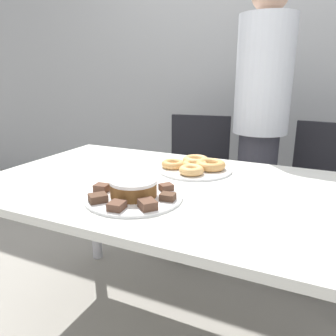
# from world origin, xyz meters

# --- Properties ---
(ground_plane) EXTENTS (12.00, 12.00, 0.00)m
(ground_plane) POSITION_xyz_m (0.00, 0.00, 0.00)
(ground_plane) COLOR gray
(wall_back) EXTENTS (8.00, 0.05, 2.60)m
(wall_back) POSITION_xyz_m (0.00, 1.56, 1.30)
(wall_back) COLOR #A8AAAD
(wall_back) RESTS_ON ground_plane
(table) EXTENTS (1.54, 0.91, 0.73)m
(table) POSITION_xyz_m (0.00, 0.00, 0.64)
(table) COLOR silver
(table) RESTS_ON ground_plane
(person_standing) EXTENTS (0.31, 0.31, 1.65)m
(person_standing) POSITION_xyz_m (0.18, 0.84, 0.88)
(person_standing) COLOR #383842
(person_standing) RESTS_ON ground_plane
(office_chair_left) EXTENTS (0.51, 0.51, 0.87)m
(office_chair_left) POSITION_xyz_m (-0.21, 0.83, 0.41)
(office_chair_left) COLOR black
(office_chair_left) RESTS_ON ground_plane
(office_chair_right) EXTENTS (0.47, 0.47, 0.87)m
(office_chair_right) POSITION_xyz_m (0.56, 0.83, 0.41)
(office_chair_right) COLOR black
(office_chair_right) RESTS_ON ground_plane
(plate_cake) EXTENTS (0.34, 0.34, 0.01)m
(plate_cake) POSITION_xyz_m (-0.07, -0.19, 0.73)
(plate_cake) COLOR white
(plate_cake) RESTS_ON table
(plate_donuts) EXTENTS (0.33, 0.33, 0.01)m
(plate_donuts) POSITION_xyz_m (0.01, 0.21, 0.73)
(plate_donuts) COLOR white
(plate_donuts) RESTS_ON table
(frosted_cake) EXTENTS (0.16, 0.16, 0.06)m
(frosted_cake) POSITION_xyz_m (-0.07, -0.19, 0.77)
(frosted_cake) COLOR brown
(frosted_cake) RESTS_ON plate_cake
(lamington_0) EXTENTS (0.07, 0.08, 0.03)m
(lamington_0) POSITION_xyz_m (-0.15, -0.29, 0.75)
(lamington_0) COLOR #513828
(lamington_0) RESTS_ON plate_cake
(lamington_1) EXTENTS (0.05, 0.06, 0.02)m
(lamington_1) POSITION_xyz_m (-0.05, -0.32, 0.75)
(lamington_1) COLOR brown
(lamington_1) RESTS_ON plate_cake
(lamington_2) EXTENTS (0.07, 0.07, 0.03)m
(lamington_2) POSITION_xyz_m (0.03, -0.27, 0.75)
(lamington_2) COLOR brown
(lamington_2) RESTS_ON plate_cake
(lamington_3) EXTENTS (0.05, 0.05, 0.02)m
(lamington_3) POSITION_xyz_m (0.06, -0.18, 0.75)
(lamington_3) COLOR #513828
(lamington_3) RESTS_ON plate_cake
(lamington_4) EXTENTS (0.06, 0.06, 0.02)m
(lamington_4) POSITION_xyz_m (0.01, -0.10, 0.75)
(lamington_4) COLOR brown
(lamington_4) RESTS_ON plate_cake
(lamington_5) EXTENTS (0.04, 0.05, 0.02)m
(lamington_5) POSITION_xyz_m (-0.08, -0.07, 0.75)
(lamington_5) COLOR brown
(lamington_5) RESTS_ON plate_cake
(lamington_6) EXTENTS (0.08, 0.08, 0.02)m
(lamington_6) POSITION_xyz_m (-0.16, -0.12, 0.75)
(lamington_6) COLOR #513828
(lamington_6) RESTS_ON plate_cake
(lamington_7) EXTENTS (0.05, 0.05, 0.03)m
(lamington_7) POSITION_xyz_m (-0.19, -0.21, 0.75)
(lamington_7) COLOR brown
(lamington_7) RESTS_ON plate_cake
(donut_0) EXTENTS (0.11, 0.11, 0.03)m
(donut_0) POSITION_xyz_m (0.01, 0.21, 0.75)
(donut_0) COLOR tan
(donut_0) RESTS_ON plate_donuts
(donut_1) EXTENTS (0.13, 0.13, 0.04)m
(donut_1) POSITION_xyz_m (0.07, 0.23, 0.76)
(donut_1) COLOR tan
(donut_1) RESTS_ON plate_donuts
(donut_2) EXTENTS (0.12, 0.12, 0.04)m
(donut_2) POSITION_xyz_m (-0.01, 0.28, 0.75)
(donut_2) COLOR #E5AD66
(donut_2) RESTS_ON plate_donuts
(donut_3) EXTENTS (0.11, 0.11, 0.03)m
(donut_3) POSITION_xyz_m (-0.09, 0.18, 0.75)
(donut_3) COLOR tan
(donut_3) RESTS_ON plate_donuts
(donut_4) EXTENTS (0.10, 0.10, 0.03)m
(donut_4) POSITION_xyz_m (0.02, 0.12, 0.75)
(donut_4) COLOR #E5AD66
(donut_4) RESTS_ON plate_donuts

